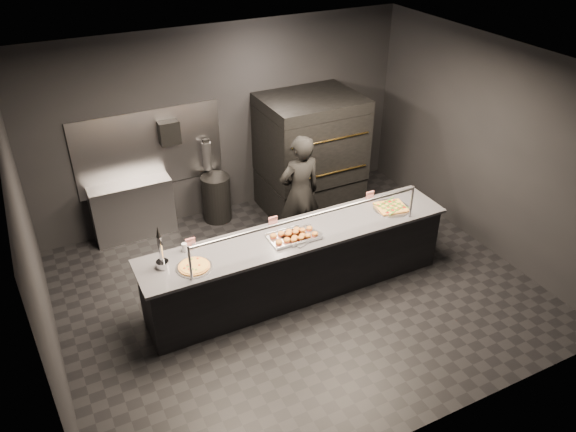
% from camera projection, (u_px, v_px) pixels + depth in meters
% --- Properties ---
extents(room, '(6.04, 6.00, 3.00)m').
position_uv_depth(room, '(295.00, 192.00, 6.79)').
color(room, black).
rests_on(room, ground).
extents(service_counter, '(4.10, 0.78, 1.37)m').
position_uv_depth(service_counter, '(298.00, 262.00, 7.30)').
color(service_counter, black).
rests_on(service_counter, ground).
extents(pizza_oven, '(1.50, 1.23, 1.91)m').
position_uv_depth(pizza_oven, '(310.00, 154.00, 8.94)').
color(pizza_oven, black).
rests_on(pizza_oven, ground).
extents(prep_shelf, '(1.20, 0.35, 0.90)m').
position_uv_depth(prep_shelf, '(133.00, 210.00, 8.46)').
color(prep_shelf, '#99999E').
rests_on(prep_shelf, ground).
extents(towel_dispenser, '(0.30, 0.20, 0.35)m').
position_uv_depth(towel_dispenser, '(169.00, 132.00, 8.21)').
color(towel_dispenser, black).
rests_on(towel_dispenser, room).
extents(fire_extinguisher, '(0.14, 0.14, 0.51)m').
position_uv_depth(fire_extinguisher, '(207.00, 155.00, 8.68)').
color(fire_extinguisher, '#B2B2B7').
rests_on(fire_extinguisher, room).
extents(beer_tap, '(0.15, 0.21, 0.56)m').
position_uv_depth(beer_tap, '(161.00, 256.00, 6.37)').
color(beer_tap, silver).
rests_on(beer_tap, service_counter).
extents(round_pizza, '(0.42, 0.42, 0.03)m').
position_uv_depth(round_pizza, '(194.00, 267.00, 6.44)').
color(round_pizza, silver).
rests_on(round_pizza, service_counter).
extents(slider_tray_a, '(0.47, 0.35, 0.08)m').
position_uv_depth(slider_tray_a, '(288.00, 237.00, 6.94)').
color(slider_tray_a, silver).
rests_on(slider_tray_a, service_counter).
extents(slider_tray_b, '(0.52, 0.45, 0.07)m').
position_uv_depth(slider_tray_b, '(302.00, 235.00, 6.98)').
color(slider_tray_b, silver).
rests_on(slider_tray_b, service_counter).
extents(square_pizza, '(0.49, 0.49, 0.05)m').
position_uv_depth(square_pizza, '(391.00, 207.00, 7.57)').
color(square_pizza, silver).
rests_on(square_pizza, service_counter).
extents(condiment_jar, '(0.17, 0.07, 0.11)m').
position_uv_depth(condiment_jar, '(187.00, 247.00, 6.71)').
color(condiment_jar, silver).
rests_on(condiment_jar, service_counter).
extents(tent_cards, '(2.69, 0.04, 0.15)m').
position_uv_depth(tent_cards, '(282.00, 219.00, 7.20)').
color(tent_cards, white).
rests_on(tent_cards, service_counter).
extents(trash_bin, '(0.45, 0.45, 0.76)m').
position_uv_depth(trash_bin, '(217.00, 198.00, 8.92)').
color(trash_bin, black).
rests_on(trash_bin, ground).
extents(worker, '(0.66, 0.44, 1.77)m').
position_uv_depth(worker, '(300.00, 193.00, 8.01)').
color(worker, black).
rests_on(worker, ground).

